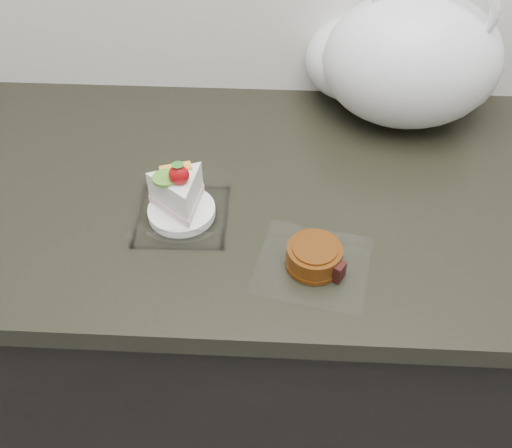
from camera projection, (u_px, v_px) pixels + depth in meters
counter at (296, 333)px, 1.31m from camera, size 2.04×0.64×0.90m
cake_tray at (181, 202)px, 0.92m from camera, size 0.15×0.15×0.12m
mooncake_wrap at (315, 258)px, 0.85m from camera, size 0.19×0.19×0.04m
plastic_bag at (400, 60)px, 1.06m from camera, size 0.41×0.34×0.30m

